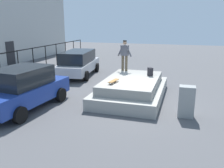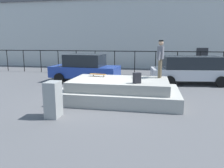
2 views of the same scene
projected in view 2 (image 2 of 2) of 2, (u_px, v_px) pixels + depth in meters
The scene contains 10 objects.
ground_plane at pixel (100, 101), 9.53m from camera, with size 60.00×60.00×0.00m, color #4C4C4F.
concrete_ledge at pixel (119, 91), 9.51m from camera, with size 5.09×2.99×0.94m.
skateboarder at pixel (160, 56), 9.68m from camera, with size 0.31×0.87×1.68m.
skateboard at pixel (98, 74), 10.17m from camera, with size 0.82×0.32×0.12m.
backpack at pixel (137, 78), 8.48m from camera, with size 0.28×0.20×0.42m, color black.
car_blue_sedan_near at pixel (85, 68), 13.90m from camera, with size 4.43×2.44×1.77m.
car_silver_hatchback_mid at pixel (191, 69), 13.14m from camera, with size 4.88×2.58×1.69m.
utility_box at pixel (53, 100), 7.35m from camera, with size 0.44×0.60×1.24m, color gray.
fence_row at pixel (125, 59), 17.00m from camera, with size 24.06×0.06×1.86m.
warehouse_building at pixel (134, 34), 23.87m from camera, with size 33.41×7.43×6.82m.
Camera 2 is at (2.26, -8.94, 2.55)m, focal length 34.65 mm.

